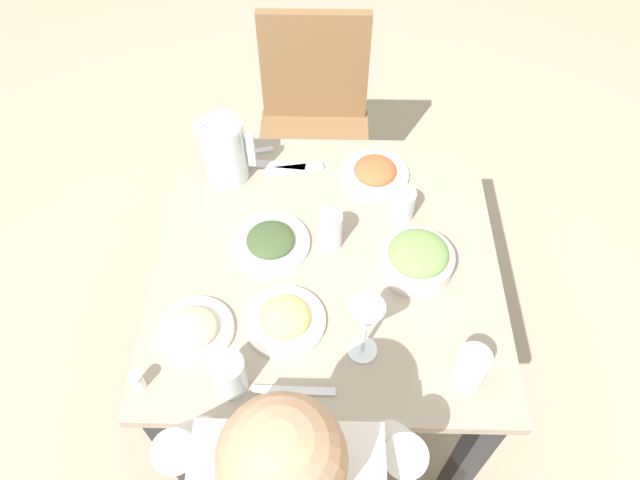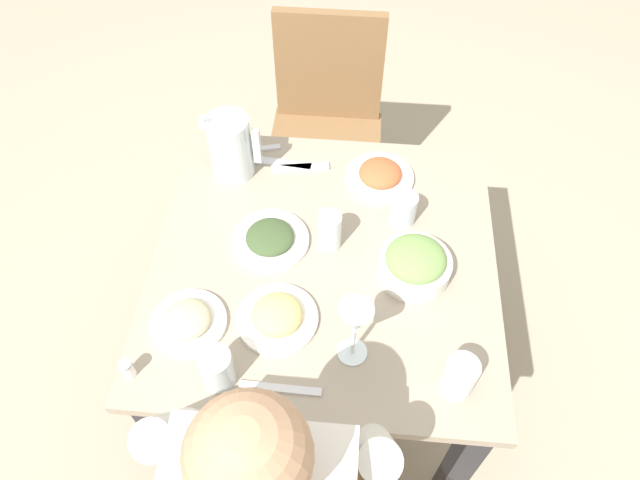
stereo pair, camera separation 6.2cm
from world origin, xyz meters
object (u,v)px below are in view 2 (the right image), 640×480
Objects in this scene: salad_bowl at (415,263)px; plate_rice_curry at (380,175)px; water_pitcher at (231,147)px; salt_shaker at (127,369)px; chair_far at (327,124)px; water_glass_near_left at (459,376)px; wine_glass at (355,323)px; water_glass_center at (404,209)px; diner_near at (276,475)px; water_glass_far_left at (217,368)px; plate_dolmas at (270,239)px; dining_table at (324,282)px; plate_fries at (277,316)px; water_glass_far_right at (330,231)px; plate_beans at (188,321)px.

plate_rice_curry is at bearing 106.18° from salad_bowl.
salt_shaker is at bearing -100.69° from water_pitcher.
chair_far is at bearing 112.77° from plate_rice_curry.
salt_shaker is (-0.64, -0.33, -0.01)m from salad_bowl.
water_glass_near_left is 0.26m from wine_glass.
water_glass_near_left is 0.48m from water_glass_center.
chair_far is 0.75× the size of diner_near.
water_glass_far_left is at bearing 128.89° from diner_near.
plate_dolmas is 3.80× the size of salt_shaker.
dining_table is 1.00× the size of chair_far.
plate_fries is (-0.10, -0.19, 0.14)m from dining_table.
salad_bowl is 0.33m from plate_rice_curry.
water_glass_far_right is at bearing -152.64° from water_glass_center.
dining_table is 0.56m from salt_shaker.
salad_bowl reaches higher than plate_dolmas.
plate_fries is (-0.32, -0.17, -0.02)m from salad_bowl.
wine_glass is at bearing -55.94° from water_pitcher.
salad_bowl is at bearing -31.54° from water_pitcher.
plate_beans is 0.93× the size of wine_glass.
water_glass_far_right is at bearing 61.70° from water_glass_far_left.
salad_bowl is at bearing -69.91° from chair_far.
wine_glass is 3.63× the size of salt_shaker.
water_pitcher is (-0.23, -0.45, 0.29)m from chair_far.
water_pitcher is 0.52m from plate_fries.
dining_table is at bearing 173.10° from salad_bowl.
wine_glass is at bearing 16.90° from water_glass_far_left.
water_glass_center reaches higher than plate_rice_curry.
diner_near is 0.35m from plate_fries.
water_glass_near_left reaches higher than plate_fries.
chair_far is at bearing 109.28° from water_glass_near_left.
diner_near is 5.77× the size of plate_dolmas.
water_pitcher is 0.66m from salt_shaker.
plate_fries is at bearing -131.17° from water_glass_center.
water_glass_near_left is (0.18, -0.62, 0.03)m from plate_rice_curry.
plate_dolmas is at bearing -97.62° from chair_far.
plate_rice_curry is 1.88× the size of water_glass_far_left.
water_glass_far_left reaches higher than salt_shaker.
plate_dolmas is at bearing 102.15° from plate_fries.
plate_beans is (-0.44, -0.51, -0.00)m from plate_rice_curry.
water_glass_center is at bearing -66.97° from chair_far.
water_pitcher reaches higher than plate_dolmas.
plate_dolmas is 1.84× the size of water_glass_far_right.
salad_bowl is 0.57m from plate_beans.
water_glass_center is at bearing 27.36° from water_glass_far_right.
wine_glass reaches higher than plate_dolmas.
water_glass_center is (0.25, -0.59, 0.24)m from chair_far.
water_pitcher is at bearing 134.89° from dining_table.
diner_near is 0.36m from wine_glass.
water_glass_far_right is 0.45m from water_glass_far_left.
water_glass_near_left is (0.62, -0.10, 0.03)m from plate_beans.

